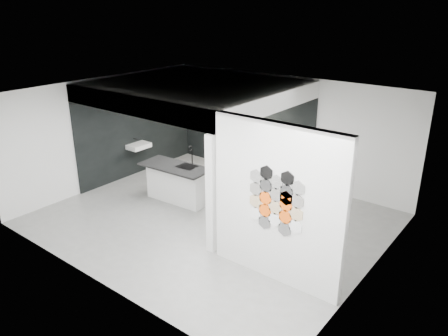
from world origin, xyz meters
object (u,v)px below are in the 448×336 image
partition_panel (277,205)px  kitchen_island (178,182)px  stockpot (217,117)px  kettle (275,129)px  bottle_dark (239,122)px  glass_vase (287,132)px  glass_bowl (287,132)px  wall_basin (139,146)px  utensil_cup (219,119)px

partition_panel → kitchen_island: size_ratio=1.58×
stockpot → kettle: size_ratio=1.00×
stockpot → bottle_dark: 0.81m
glass_vase → bottle_dark: size_ratio=0.84×
partition_panel → glass_bowl: size_ratio=18.69×
partition_panel → stockpot: bearing=138.7°
partition_panel → glass_vase: partition_panel is taller
wall_basin → glass_vase: (3.39, 2.07, 0.54)m
glass_vase → kettle: bearing=180.0°
wall_basin → utensil_cup: 2.42m
kitchen_island → utensil_cup: (-0.81, 2.61, 0.90)m
kitchen_island → utensil_cup: 2.88m
kettle → bottle_dark: (-1.15, 0.00, -0.00)m
partition_panel → glass_bowl: 4.39m
bottle_dark → kettle: bearing=0.0°
glass_bowl → kitchen_island: bearing=-118.6°
glass_vase → bottle_dark: (-1.52, 0.00, 0.01)m
partition_panel → kitchen_island: bearing=160.3°
kettle → stockpot: bearing=175.6°
stockpot → glass_vase: 2.33m
kettle → utensil_cup: bearing=175.6°
glass_bowl → bottle_dark: 1.52m
glass_bowl → glass_vase: (0.00, 0.00, 0.02)m
glass_vase → bottle_dark: bottle_dark is taller
kitchen_island → glass_vase: (1.43, 2.61, 0.92)m
partition_panel → stockpot: (-4.40, 3.87, 0.00)m
partition_panel → utensil_cup: partition_panel is taller
kitchen_island → partition_panel: bearing=-23.1°
wall_basin → stockpot: (1.06, 2.07, 0.55)m
partition_panel → kettle: size_ratio=13.74×
stockpot → kettle: (1.97, 0.00, 0.00)m
kettle → utensil_cup: 1.87m
wall_basin → bottle_dark: bearing=47.8°
wall_basin → bottle_dark: bottle_dark is taller
kitchen_island → glass_vase: glass_vase is taller
utensil_cup → kitchen_island: bearing=-72.8°
kettle → glass_vase: kettle is taller
stockpot → kettle: bearing=0.0°
glass_bowl → stockpot: bearing=180.0°
glass_vase → wall_basin: bearing=-148.7°
stockpot → bottle_dark: same height
stockpot → glass_bowl: (2.33, 0.00, -0.03)m
wall_basin → stockpot: bearing=62.8°
glass_vase → utensil_cup: glass_vase is taller
kitchen_island → bottle_dark: bearing=88.6°
partition_panel → glass_vase: size_ratio=20.00×
partition_panel → utensil_cup: size_ratio=29.91×
partition_panel → wall_basin: size_ratio=4.67×
partition_panel → kitchen_island: partition_panel is taller
kitchen_island → glass_bowl: glass_bowl is taller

